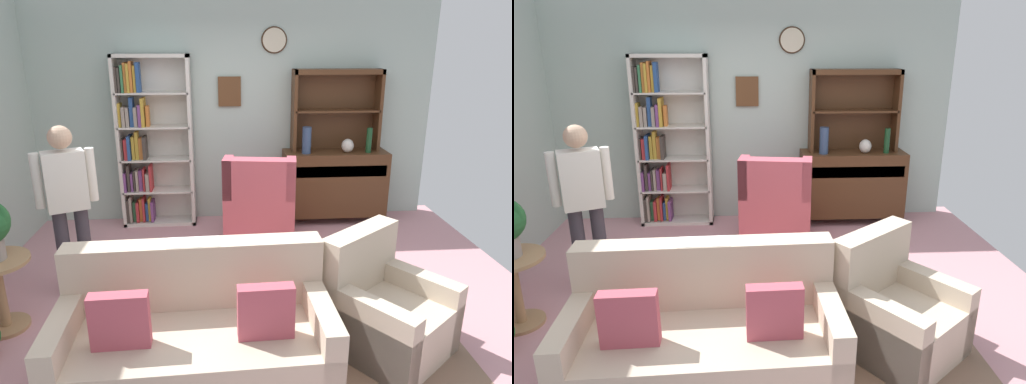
# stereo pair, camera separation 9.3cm
# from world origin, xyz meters

# --- Properties ---
(ground_plane) EXTENTS (5.40, 4.60, 0.02)m
(ground_plane) POSITION_xyz_m (0.00, 0.00, -0.01)
(ground_plane) COLOR #C68C93
(wall_back) EXTENTS (5.00, 0.09, 2.80)m
(wall_back) POSITION_xyz_m (0.00, 2.13, 1.41)
(wall_back) COLOR #ADC1B7
(wall_back) RESTS_ON ground_plane
(area_rug) EXTENTS (2.83, 1.87, 0.01)m
(area_rug) POSITION_xyz_m (0.20, -0.30, 0.00)
(area_rug) COLOR #846651
(area_rug) RESTS_ON ground_plane
(bookshelf) EXTENTS (0.90, 0.30, 2.10)m
(bookshelf) POSITION_xyz_m (-1.09, 1.94, 1.03)
(bookshelf) COLOR silver
(bookshelf) RESTS_ON ground_plane
(sideboard) EXTENTS (1.30, 0.45, 0.92)m
(sideboard) POSITION_xyz_m (1.24, 1.86, 0.51)
(sideboard) COLOR #4C2D19
(sideboard) RESTS_ON ground_plane
(sideboard_hutch) EXTENTS (1.10, 0.26, 1.00)m
(sideboard_hutch) POSITION_xyz_m (1.24, 1.97, 1.56)
(sideboard_hutch) COLOR #4C2D19
(sideboard_hutch) RESTS_ON sideboard
(vase_tall) EXTENTS (0.11, 0.11, 0.33)m
(vase_tall) POSITION_xyz_m (0.85, 1.78, 1.08)
(vase_tall) COLOR #33476B
(vase_tall) RESTS_ON sideboard
(vase_round) EXTENTS (0.15, 0.15, 0.17)m
(vase_round) POSITION_xyz_m (1.37, 1.79, 1.01)
(vase_round) COLOR beige
(vase_round) RESTS_ON sideboard
(bottle_wine) EXTENTS (0.07, 0.07, 0.31)m
(bottle_wine) POSITION_xyz_m (1.63, 1.77, 1.07)
(bottle_wine) COLOR #194223
(bottle_wine) RESTS_ON sideboard
(couch_floral) EXTENTS (1.83, 0.91, 0.90)m
(couch_floral) POSITION_xyz_m (-0.40, -1.00, 0.31)
(couch_floral) COLOR beige
(couch_floral) RESTS_ON ground_plane
(armchair_floral) EXTENTS (1.07, 1.08, 0.88)m
(armchair_floral) POSITION_xyz_m (0.99, -0.76, 0.29)
(armchair_floral) COLOR beige
(armchair_floral) RESTS_ON ground_plane
(wingback_chair) EXTENTS (0.89, 0.91, 1.05)m
(wingback_chair) POSITION_xyz_m (0.23, 1.21, 0.38)
(wingback_chair) COLOR #B74C5B
(wingback_chair) RESTS_ON ground_plane
(person_reading) EXTENTS (0.51, 0.32, 1.56)m
(person_reading) POSITION_xyz_m (-1.56, 0.25, 0.91)
(person_reading) COLOR #38333D
(person_reading) RESTS_ON ground_plane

